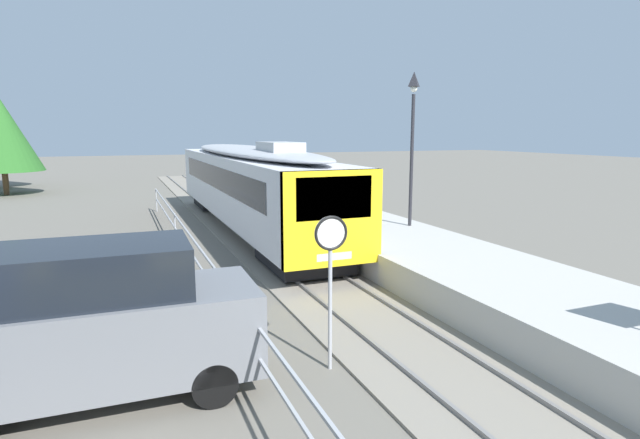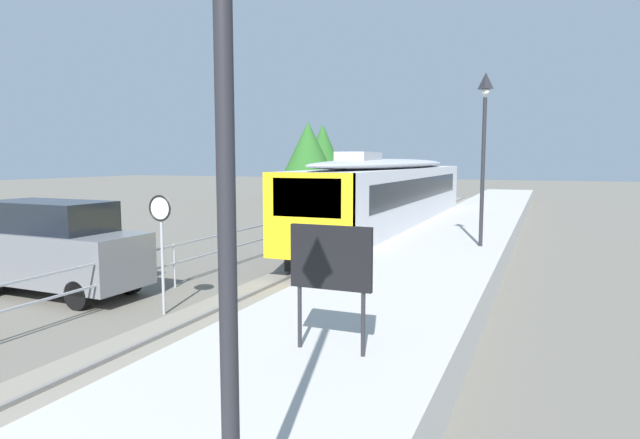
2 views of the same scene
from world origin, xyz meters
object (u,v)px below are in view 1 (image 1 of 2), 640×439
(commuter_train, at_px, (248,181))
(parked_van_grey, at_px, (94,322))
(speed_limit_sign, at_px, (331,254))
(platform_lamp_mid_platform, at_px, (413,120))

(commuter_train, xyz_separation_m, parked_van_grey, (-5.68, -12.84, -0.85))
(speed_limit_sign, distance_m, parked_van_grey, 3.94)
(speed_limit_sign, height_order, parked_van_grey, speed_limit_sign)
(platform_lamp_mid_platform, relative_size, speed_limit_sign, 1.91)
(speed_limit_sign, bearing_deg, parked_van_grey, 173.39)
(platform_lamp_mid_platform, height_order, speed_limit_sign, platform_lamp_mid_platform)
(platform_lamp_mid_platform, bearing_deg, speed_limit_sign, -129.99)
(parked_van_grey, bearing_deg, platform_lamp_mid_platform, 34.93)
(commuter_train, relative_size, platform_lamp_mid_platform, 3.48)
(speed_limit_sign, bearing_deg, platform_lamp_mid_platform, 50.01)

